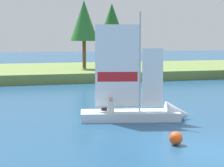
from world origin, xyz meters
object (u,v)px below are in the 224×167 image
object	(u,v)px
shoreline_tree_centre	(112,24)
channel_buoy	(176,138)
shoreline_tree_midleft	(84,21)
sailboat	(148,112)

from	to	relation	value
shoreline_tree_centre	channel_buoy	distance (m)	31.65
shoreline_tree_midleft	sailboat	size ratio (longest dim) A/B	1.19
shoreline_tree_midleft	channel_buoy	bearing A→B (deg)	-95.47
shoreline_tree_midleft	shoreline_tree_centre	size ratio (longest dim) A/B	0.98
shoreline_tree_midleft	shoreline_tree_centre	xyz separation A→B (m)	(3.99, 4.15, -0.16)
sailboat	channel_buoy	xyz separation A→B (m)	(-0.76, -4.72, -0.12)
sailboat	channel_buoy	bearing A→B (deg)	-86.16
channel_buoy	sailboat	bearing A→B (deg)	80.88
channel_buoy	shoreline_tree_centre	bearing A→B (deg)	77.95
shoreline_tree_centre	channel_buoy	bearing A→B (deg)	-102.05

